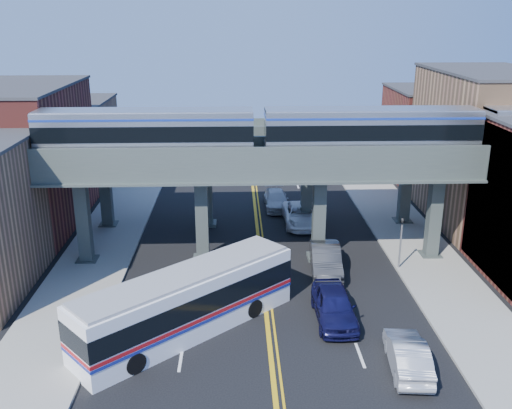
{
  "coord_description": "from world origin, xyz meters",
  "views": [
    {
      "loc": [
        -1.63,
        -28.56,
        16.33
      ],
      "look_at": [
        -0.37,
        6.59,
        4.53
      ],
      "focal_mm": 40.0,
      "sensor_mm": 36.0,
      "label": 1
    }
  ],
  "objects_px": {
    "car_lane_b": "(326,259)",
    "transit_train": "(371,130)",
    "stop_sign": "(269,266)",
    "transit_bus": "(187,303)",
    "car_parked_curb": "(408,355)",
    "traffic_signal": "(401,238)",
    "car_lane_d": "(276,200)",
    "car_lane_a": "(334,305)",
    "car_lane_c": "(301,215)"
  },
  "relations": [
    {
      "from": "traffic_signal",
      "to": "car_lane_d",
      "type": "relative_size",
      "value": 0.82
    },
    {
      "from": "traffic_signal",
      "to": "car_parked_curb",
      "type": "xyz_separation_m",
      "value": [
        -2.7,
        -11.22,
        -1.51
      ]
    },
    {
      "from": "stop_sign",
      "to": "car_lane_b",
      "type": "bearing_deg",
      "value": 35.54
    },
    {
      "from": "car_lane_b",
      "to": "transit_train",
      "type": "bearing_deg",
      "value": 40.5
    },
    {
      "from": "stop_sign",
      "to": "traffic_signal",
      "type": "distance_m",
      "value": 9.41
    },
    {
      "from": "transit_train",
      "to": "car_lane_b",
      "type": "distance_m",
      "value": 9.0
    },
    {
      "from": "traffic_signal",
      "to": "car_lane_a",
      "type": "relative_size",
      "value": 0.76
    },
    {
      "from": "car_lane_a",
      "to": "car_lane_c",
      "type": "bearing_deg",
      "value": 90.34
    },
    {
      "from": "traffic_signal",
      "to": "car_lane_b",
      "type": "distance_m",
      "value": 5.18
    },
    {
      "from": "stop_sign",
      "to": "car_lane_b",
      "type": "xyz_separation_m",
      "value": [
        3.92,
        2.8,
        -0.86
      ]
    },
    {
      "from": "car_lane_a",
      "to": "car_parked_curb",
      "type": "xyz_separation_m",
      "value": [
        2.76,
        -4.77,
        -0.13
      ]
    },
    {
      "from": "transit_bus",
      "to": "traffic_signal",
      "type": "bearing_deg",
      "value": -12.8
    },
    {
      "from": "traffic_signal",
      "to": "car_lane_d",
      "type": "bearing_deg",
      "value": 119.08
    },
    {
      "from": "car_lane_c",
      "to": "car_lane_d",
      "type": "bearing_deg",
      "value": 110.77
    },
    {
      "from": "traffic_signal",
      "to": "transit_bus",
      "type": "relative_size",
      "value": 0.35
    },
    {
      "from": "transit_train",
      "to": "car_lane_d",
      "type": "distance_m",
      "value": 14.94
    },
    {
      "from": "transit_bus",
      "to": "car_lane_d",
      "type": "xyz_separation_m",
      "value": [
        6.19,
        20.53,
        -0.99
      ]
    },
    {
      "from": "transit_train",
      "to": "car_lane_a",
      "type": "height_order",
      "value": "transit_train"
    },
    {
      "from": "transit_train",
      "to": "car_lane_d",
      "type": "relative_size",
      "value": 8.58
    },
    {
      "from": "car_parked_curb",
      "to": "car_lane_a",
      "type": "bearing_deg",
      "value": -54.58
    },
    {
      "from": "traffic_signal",
      "to": "car_lane_b",
      "type": "height_order",
      "value": "traffic_signal"
    },
    {
      "from": "stop_sign",
      "to": "car_parked_curb",
      "type": "xyz_separation_m",
      "value": [
        6.2,
        -8.22,
        -0.97
      ]
    },
    {
      "from": "transit_train",
      "to": "stop_sign",
      "type": "distance_m",
      "value": 11.25
    },
    {
      "from": "transit_bus",
      "to": "car_lane_a",
      "type": "bearing_deg",
      "value": -34.95
    },
    {
      "from": "car_lane_c",
      "to": "car_parked_curb",
      "type": "xyz_separation_m",
      "value": [
        2.93,
        -20.12,
        -0.02
      ]
    },
    {
      "from": "stop_sign",
      "to": "transit_bus",
      "type": "height_order",
      "value": "transit_bus"
    },
    {
      "from": "transit_bus",
      "to": "car_lane_b",
      "type": "xyz_separation_m",
      "value": [
        8.53,
        7.17,
        -0.82
      ]
    },
    {
      "from": "car_lane_b",
      "to": "car_parked_curb",
      "type": "relative_size",
      "value": 1.14
    },
    {
      "from": "transit_bus",
      "to": "car_lane_a",
      "type": "relative_size",
      "value": 2.17
    },
    {
      "from": "transit_train",
      "to": "car_lane_b",
      "type": "height_order",
      "value": "transit_train"
    },
    {
      "from": "transit_train",
      "to": "traffic_signal",
      "type": "height_order",
      "value": "transit_train"
    },
    {
      "from": "transit_bus",
      "to": "car_parked_curb",
      "type": "relative_size",
      "value": 2.43
    },
    {
      "from": "car_lane_c",
      "to": "car_lane_b",
      "type": "bearing_deg",
      "value": -86.78
    },
    {
      "from": "traffic_signal",
      "to": "car_lane_b",
      "type": "bearing_deg",
      "value": -177.71
    },
    {
      "from": "transit_bus",
      "to": "car_parked_curb",
      "type": "bearing_deg",
      "value": -61.05
    },
    {
      "from": "stop_sign",
      "to": "car_lane_d",
      "type": "distance_m",
      "value": 16.28
    },
    {
      "from": "stop_sign",
      "to": "transit_bus",
      "type": "distance_m",
      "value": 6.35
    },
    {
      "from": "transit_bus",
      "to": "car_lane_c",
      "type": "bearing_deg",
      "value": 22.73
    },
    {
      "from": "car_parked_curb",
      "to": "transit_bus",
      "type": "bearing_deg",
      "value": -14.29
    },
    {
      "from": "transit_train",
      "to": "transit_bus",
      "type": "relative_size",
      "value": 3.71
    },
    {
      "from": "transit_train",
      "to": "car_parked_curb",
      "type": "height_order",
      "value": "transit_train"
    },
    {
      "from": "car_lane_a",
      "to": "car_lane_d",
      "type": "distance_m",
      "value": 19.71
    },
    {
      "from": "car_lane_a",
      "to": "car_lane_c",
      "type": "xyz_separation_m",
      "value": [
        -0.17,
        15.35,
        -0.11
      ]
    },
    {
      "from": "car_lane_a",
      "to": "car_parked_curb",
      "type": "bearing_deg",
      "value": -60.21
    },
    {
      "from": "transit_bus",
      "to": "car_lane_a",
      "type": "height_order",
      "value": "transit_bus"
    },
    {
      "from": "stop_sign",
      "to": "transit_bus",
      "type": "xyz_separation_m",
      "value": [
        -4.61,
        -4.37,
        -0.04
      ]
    },
    {
      "from": "transit_train",
      "to": "car_lane_d",
      "type": "bearing_deg",
      "value": 115.48
    },
    {
      "from": "transit_train",
      "to": "car_lane_c",
      "type": "height_order",
      "value": "transit_train"
    },
    {
      "from": "transit_bus",
      "to": "car_lane_a",
      "type": "distance_m",
      "value": 8.14
    },
    {
      "from": "transit_bus",
      "to": "car_lane_c",
      "type": "xyz_separation_m",
      "value": [
        7.88,
        16.26,
        -0.91
      ]
    }
  ]
}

